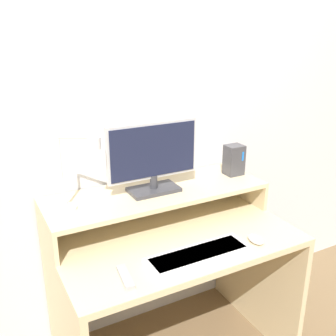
{
  "coord_description": "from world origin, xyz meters",
  "views": [
    {
      "loc": [
        -0.77,
        -1.06,
        1.62
      ],
      "look_at": [
        -0.01,
        0.38,
        1.03
      ],
      "focal_mm": 42.0,
      "sensor_mm": 36.0,
      "label": 1
    }
  ],
  "objects_px": {
    "monitor": "(153,157)",
    "mouse": "(256,239)",
    "keyboard": "(198,254)",
    "router_dock": "(234,160)",
    "desk_lamp": "(77,173)",
    "remote_control": "(125,277)"
  },
  "relations": [
    {
      "from": "monitor",
      "to": "mouse",
      "type": "height_order",
      "value": "monitor"
    },
    {
      "from": "monitor",
      "to": "keyboard",
      "type": "distance_m",
      "value": 0.5
    },
    {
      "from": "monitor",
      "to": "router_dock",
      "type": "height_order",
      "value": "monitor"
    },
    {
      "from": "desk_lamp",
      "to": "mouse",
      "type": "bearing_deg",
      "value": -29.3
    },
    {
      "from": "desk_lamp",
      "to": "remote_control",
      "type": "xyz_separation_m",
      "value": [
        0.06,
        -0.35,
        -0.31
      ]
    },
    {
      "from": "router_dock",
      "to": "keyboard",
      "type": "relative_size",
      "value": 0.36
    },
    {
      "from": "keyboard",
      "to": "mouse",
      "type": "distance_m",
      "value": 0.29
    },
    {
      "from": "router_dock",
      "to": "keyboard",
      "type": "height_order",
      "value": "router_dock"
    },
    {
      "from": "monitor",
      "to": "keyboard",
      "type": "bearing_deg",
      "value": -87.8
    },
    {
      "from": "router_dock",
      "to": "keyboard",
      "type": "bearing_deg",
      "value": -139.83
    },
    {
      "from": "monitor",
      "to": "remote_control",
      "type": "distance_m",
      "value": 0.59
    },
    {
      "from": "remote_control",
      "to": "monitor",
      "type": "bearing_deg",
      "value": 51.18
    },
    {
      "from": "keyboard",
      "to": "router_dock",
      "type": "bearing_deg",
      "value": 40.17
    },
    {
      "from": "desk_lamp",
      "to": "remote_control",
      "type": "distance_m",
      "value": 0.48
    },
    {
      "from": "router_dock",
      "to": "remote_control",
      "type": "xyz_separation_m",
      "value": [
        -0.79,
        -0.39,
        -0.23
      ]
    },
    {
      "from": "remote_control",
      "to": "mouse",
      "type": "bearing_deg",
      "value": -2.28
    },
    {
      "from": "monitor",
      "to": "router_dock",
      "type": "xyz_separation_m",
      "value": [
        0.48,
        0.01,
        -0.09
      ]
    },
    {
      "from": "monitor",
      "to": "keyboard",
      "type": "relative_size",
      "value": 1.0
    },
    {
      "from": "desk_lamp",
      "to": "router_dock",
      "type": "xyz_separation_m",
      "value": [
        0.85,
        0.04,
        -0.09
      ]
    },
    {
      "from": "monitor",
      "to": "remote_control",
      "type": "xyz_separation_m",
      "value": [
        -0.31,
        -0.38,
        -0.32
      ]
    },
    {
      "from": "keyboard",
      "to": "remote_control",
      "type": "bearing_deg",
      "value": 179.81
    },
    {
      "from": "router_dock",
      "to": "mouse",
      "type": "height_order",
      "value": "router_dock"
    }
  ]
}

